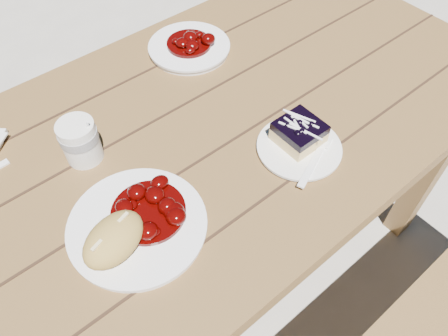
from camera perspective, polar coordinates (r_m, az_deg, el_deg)
ground at (r=1.59m, az=-8.08°, el=-17.30°), size 60.00×60.00×0.00m
picnic_table at (r=1.07m, az=-11.60°, el=-5.81°), size 2.00×1.55×0.75m
main_plate at (r=0.84m, az=-11.21°, el=-7.45°), size 0.26×0.26×0.02m
goulash_stew at (r=0.83m, az=-9.97°, el=-5.09°), size 0.14×0.14×0.04m
bread_roll at (r=0.79m, az=-14.23°, el=-9.02°), size 0.14×0.12×0.06m
dessert_plate at (r=0.96m, az=9.77°, el=2.58°), size 0.18×0.18×0.01m
blueberry_cake at (r=0.95m, az=9.78°, el=4.60°), size 0.09×0.09×0.05m
fork_dessert at (r=0.92m, az=11.40°, el=0.29°), size 0.16×0.08×0.00m
coffee_cup at (r=0.95m, az=-18.26°, el=3.33°), size 0.08×0.08×0.10m
second_plate at (r=1.21m, az=-4.56°, el=15.39°), size 0.21×0.21×0.02m
second_stew at (r=1.19m, az=-4.65°, el=16.51°), size 0.12×0.12×0.04m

